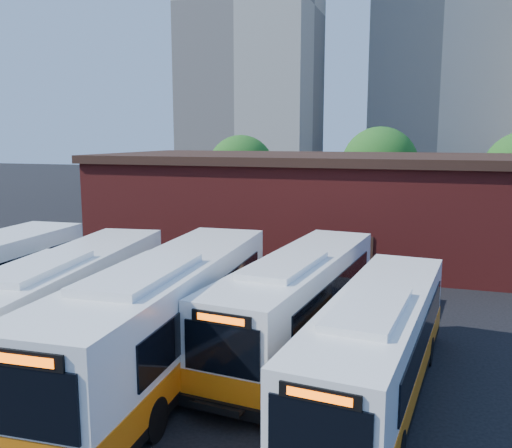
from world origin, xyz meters
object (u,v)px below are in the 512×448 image
(bus_mideast, at_px, (298,303))
(transit_worker, at_px, (281,422))
(bus_west, at_px, (63,308))
(bus_midwest, at_px, (167,321))
(bus_east, at_px, (377,351))

(bus_mideast, height_order, transit_worker, bus_mideast)
(bus_west, xyz_separation_m, bus_midwest, (4.20, -0.39, 0.12))
(bus_west, relative_size, bus_midwest, 0.94)
(bus_mideast, xyz_separation_m, transit_worker, (1.22, -6.86, -0.73))
(bus_east, bearing_deg, bus_west, -175.20)
(transit_worker, bearing_deg, bus_mideast, 19.76)
(bus_mideast, distance_m, transit_worker, 7.01)
(bus_midwest, bearing_deg, transit_worker, -37.91)
(bus_midwest, relative_size, bus_mideast, 1.11)
(bus_midwest, height_order, bus_east, bus_midwest)
(bus_west, bearing_deg, bus_midwest, -13.09)
(transit_worker, bearing_deg, bus_east, -18.65)
(bus_east, bearing_deg, transit_worker, -112.59)
(bus_west, relative_size, transit_worker, 8.06)
(bus_midwest, distance_m, bus_east, 6.58)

